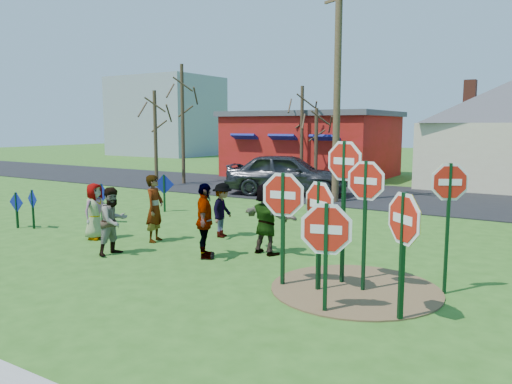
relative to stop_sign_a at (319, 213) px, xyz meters
The scene contains 28 objects.
ground 4.44m from the stop_sign_a, 159.90° to the left, with size 120.00×120.00×0.00m, color #2E5E1A.
road 13.60m from the stop_sign_a, 106.87° to the left, with size 120.00×7.50×0.04m, color black.
dirt_patch 1.65m from the stop_sign_a, 37.11° to the left, with size 3.20×3.20×0.03m, color brown.
red_building 21.60m from the stop_sign_a, 115.87° to the left, with size 9.40×7.69×3.90m.
distant_building 44.87m from the stop_sign_a, 135.44° to the left, with size 10.00×8.00×8.00m, color #8C939E.
stop_sign_a is the anchor object (origin of this frame).
stop_sign_b 0.94m from the stop_sign_a, 72.27° to the left, with size 1.04×0.26×2.94m.
stop_sign_c 0.90m from the stop_sign_a, 29.49° to the left, with size 1.00×0.10×2.59m.
stop_sign_d 2.35m from the stop_sign_a, 28.01° to the left, with size 0.82×0.48×2.55m.
stop_sign_e 1.09m from the stop_sign_a, 59.16° to the right, with size 1.14×0.34×1.99m.
stop_sign_f 1.83m from the stop_sign_a, 20.05° to the right, with size 0.88×0.76×2.22m.
stop_sign_g 0.73m from the stop_sign_a, behind, with size 1.15×0.17×2.36m.
blue_diamond_a 10.23m from the stop_sign_a, behind, with size 0.62×0.06×1.10m.
blue_diamond_b 9.73m from the stop_sign_a, behind, with size 0.58×0.12×1.19m.
blue_diamond_c 8.94m from the stop_sign_a, 164.64° to the left, with size 0.63×0.06×1.27m.
blue_diamond_d 9.76m from the stop_sign_a, 149.11° to the left, with size 0.67×0.33×1.36m.
person_a 7.06m from the stop_sign_a, behind, with size 0.75×0.49×1.54m, color #3C488B.
person_b 5.62m from the stop_sign_a, 165.64° to the left, with size 0.65×0.43×1.79m, color #30786F.
person_c 5.35m from the stop_sign_a, behind, with size 0.79×0.62×1.63m, color brown.
person_d 5.08m from the stop_sign_a, 146.55° to the left, with size 0.98×0.56×1.51m, color #36353A.
person_e 3.37m from the stop_sign_a, 167.28° to the left, with size 1.04×0.43×1.77m, color #452550.
person_f 2.94m from the stop_sign_a, 140.65° to the left, with size 1.61×0.51×1.73m, color #1B5427.
suv 12.93m from the stop_sign_a, 120.91° to the left, with size 2.17×5.39×1.84m, color #303035.
utility_pole 11.47m from the stop_sign_a, 111.30° to the left, with size 2.05×1.03×9.00m.
bare_tree_west 18.16m from the stop_sign_a, 138.01° to the left, with size 1.80×1.80×6.23m.
bare_tree_east 17.64m from the stop_sign_a, 117.73° to the left, with size 1.80×1.80×5.14m.
bare_tree_mid 17.28m from the stop_sign_a, 142.99° to the left, with size 1.80×1.80×4.80m.
bare_tree_extra 16.38m from the stop_sign_a, 115.27° to the left, with size 1.80×1.80×3.95m.
Camera 1 is at (7.71, -9.74, 3.09)m, focal length 35.00 mm.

